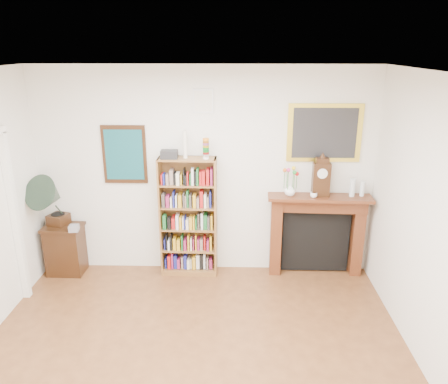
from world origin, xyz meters
name	(u,v)px	position (x,y,z in m)	size (l,w,h in m)	color
room	(182,261)	(0.00, 0.00, 1.40)	(4.51, 5.01, 2.81)	#58321A
teal_poster	(124,155)	(-1.05, 2.48, 1.65)	(0.58, 0.04, 0.78)	black
small_picture	(203,101)	(0.00, 2.48, 2.35)	(0.26, 0.04, 0.30)	white
gilt_painting	(324,133)	(1.55, 2.48, 1.95)	(0.95, 0.04, 0.75)	gold
bookshelf	(188,211)	(-0.21, 2.34, 0.92)	(0.76, 0.29, 1.89)	brown
side_cabinet	(66,249)	(-1.92, 2.29, 0.35)	(0.51, 0.37, 0.70)	black
fireplace	(317,227)	(1.52, 2.40, 0.67)	(1.37, 0.38, 1.14)	#512613
gramophone	(51,197)	(-1.99, 2.23, 1.13)	(0.62, 0.70, 0.77)	black
cd_stack	(74,228)	(-1.70, 2.14, 0.74)	(0.12, 0.12, 0.08)	#A7A6B2
mantel_clock	(321,178)	(1.52, 2.35, 1.39)	(0.22, 0.13, 0.52)	black
flower_vase	(290,190)	(1.13, 2.36, 1.22)	(0.15, 0.15, 0.15)	white
teacup	(314,195)	(1.43, 2.28, 1.18)	(0.09, 0.09, 0.07)	white
bottle_left	(352,187)	(1.94, 2.35, 1.26)	(0.07, 0.07, 0.24)	silver
bottle_right	(362,189)	(2.07, 2.37, 1.24)	(0.06, 0.06, 0.20)	silver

